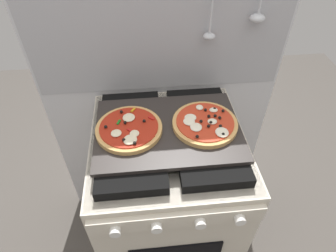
% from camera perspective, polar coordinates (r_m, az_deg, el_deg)
% --- Properties ---
extents(ground_plane, '(4.00, 4.00, 0.00)m').
position_cam_1_polar(ground_plane, '(1.83, 0.00, -21.56)').
color(ground_plane, '#4C4742').
extents(kitchen_backsplash, '(1.10, 0.09, 1.55)m').
position_cam_1_polar(kitchen_backsplash, '(1.41, -1.33, 5.15)').
color(kitchen_backsplash, silver).
rests_on(kitchen_backsplash, ground_plane).
extents(stove, '(0.60, 0.64, 0.90)m').
position_cam_1_polar(stove, '(1.44, 0.01, -13.99)').
color(stove, beige).
rests_on(stove, ground_plane).
extents(baking_tray, '(0.54, 0.38, 0.02)m').
position_cam_1_polar(baking_tray, '(1.08, 0.00, -0.69)').
color(baking_tray, '#2D2826').
rests_on(baking_tray, stove).
extents(pizza_left, '(0.24, 0.24, 0.03)m').
position_cam_1_polar(pizza_left, '(1.06, -7.73, -0.69)').
color(pizza_left, tan).
rests_on(pizza_left, baking_tray).
extents(pizza_right, '(0.24, 0.24, 0.03)m').
position_cam_1_polar(pizza_right, '(1.08, 7.30, 0.55)').
color(pizza_right, tan).
rests_on(pizza_right, baking_tray).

